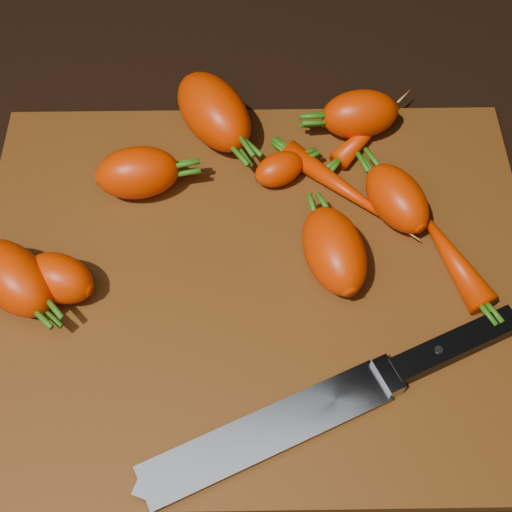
{
  "coord_description": "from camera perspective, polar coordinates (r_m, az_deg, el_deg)",
  "views": [
    {
      "loc": [
        -0.0,
        -0.32,
        0.56
      ],
      "look_at": [
        0.0,
        0.01,
        0.03
      ],
      "focal_mm": 50.0,
      "sensor_mm": 36.0,
      "label": 1
    }
  ],
  "objects": [
    {
      "name": "carrot_2",
      "position": [
        0.71,
        -3.4,
        11.46
      ],
      "size": [
        0.1,
        0.12,
        0.06
      ],
      "primitive_type": "ellipsoid",
      "rotation": [
        0.0,
        0.0,
        -1.02
      ],
      "color": "red",
      "rests_on": "cutting_board"
    },
    {
      "name": "carrot_6",
      "position": [
        0.66,
        11.2,
        4.56
      ],
      "size": [
        0.08,
        0.09,
        0.05
      ],
      "primitive_type": "ellipsoid",
      "rotation": [
        0.0,
        0.0,
        2.05
      ],
      "color": "red",
      "rests_on": "cutting_board"
    },
    {
      "name": "carrot_7",
      "position": [
        0.73,
        8.98,
        9.82
      ],
      "size": [
        0.08,
        0.09,
        0.02
      ],
      "primitive_type": "ellipsoid",
      "rotation": [
        0.0,
        0.0,
        0.86
      ],
      "color": "red",
      "rests_on": "cutting_board"
    },
    {
      "name": "ground",
      "position": [
        0.64,
        0.01,
        -2.41
      ],
      "size": [
        2.0,
        2.0,
        0.01
      ],
      "primitive_type": "cube",
      "color": "black"
    },
    {
      "name": "knife",
      "position": [
        0.57,
        2.71,
        -13.1
      ],
      "size": [
        0.31,
        0.16,
        0.02
      ],
      "rotation": [
        0.0,
        0.0,
        0.42
      ],
      "color": "gray",
      "rests_on": "cutting_board"
    },
    {
      "name": "carrot_1",
      "position": [
        0.63,
        -15.46,
        -1.71
      ],
      "size": [
        0.07,
        0.06,
        0.04
      ],
      "primitive_type": "ellipsoid",
      "rotation": [
        0.0,
        0.0,
        2.72
      ],
      "color": "red",
      "rests_on": "cutting_board"
    },
    {
      "name": "carrot_8",
      "position": [
        0.68,
        6.82,
        5.52
      ],
      "size": [
        0.11,
        0.11,
        0.02
      ],
      "primitive_type": "ellipsoid",
      "rotation": [
        0.0,
        0.0,
        -0.75
      ],
      "color": "red",
      "rests_on": "cutting_board"
    },
    {
      "name": "carrot_9",
      "position": [
        0.65,
        15.34,
        -0.01
      ],
      "size": [
        0.07,
        0.11,
        0.03
      ],
      "primitive_type": "ellipsoid",
      "rotation": [
        0.0,
        0.0,
        1.96
      ],
      "color": "red",
      "rests_on": "cutting_board"
    },
    {
      "name": "cutting_board",
      "position": [
        0.64,
        0.01,
        -1.91
      ],
      "size": [
        0.5,
        0.4,
        0.01
      ],
      "primitive_type": "cube",
      "color": "brown",
      "rests_on": "ground"
    },
    {
      "name": "carrot_3",
      "position": [
        0.62,
        6.27,
        0.43
      ],
      "size": [
        0.07,
        0.1,
        0.05
      ],
      "primitive_type": "ellipsoid",
      "rotation": [
        0.0,
        0.0,
        1.82
      ],
      "color": "red",
      "rests_on": "cutting_board"
    },
    {
      "name": "carrot_0",
      "position": [
        0.67,
        -9.45,
        6.58
      ],
      "size": [
        0.08,
        0.06,
        0.05
      ],
      "primitive_type": "ellipsoid",
      "rotation": [
        0.0,
        0.0,
        0.14
      ],
      "color": "red",
      "rests_on": "cutting_board"
    },
    {
      "name": "carrot_10",
      "position": [
        0.63,
        -18.87,
        -1.66
      ],
      "size": [
        0.1,
        0.1,
        0.05
      ],
      "primitive_type": "ellipsoid",
      "rotation": [
        0.0,
        0.0,
        5.5
      ],
      "color": "red",
      "rests_on": "cutting_board"
    },
    {
      "name": "carrot_4",
      "position": [
        0.72,
        8.29,
        11.17
      ],
      "size": [
        0.08,
        0.06,
        0.05
      ],
      "primitive_type": "ellipsoid",
      "rotation": [
        0.0,
        0.0,
        3.27
      ],
      "color": "red",
      "rests_on": "cutting_board"
    },
    {
      "name": "carrot_5",
      "position": [
        0.68,
        1.86,
        6.96
      ],
      "size": [
        0.06,
        0.05,
        0.03
      ],
      "primitive_type": "ellipsoid",
      "rotation": [
        0.0,
        0.0,
        0.49
      ],
      "color": "red",
      "rests_on": "cutting_board"
    }
  ]
}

